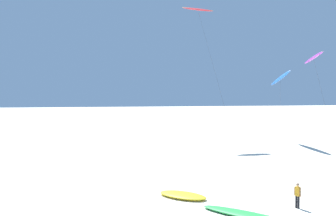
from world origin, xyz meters
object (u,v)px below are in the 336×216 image
object	(u,v)px
grounded_kite_1	(247,215)
person_near_right	(298,194)
flying_kite_4	(280,78)
flying_kite_0	(198,9)
grounded_kite_2	(183,195)
flying_kite_3	(313,58)

from	to	relation	value
grounded_kite_1	person_near_right	bearing A→B (deg)	18.33
flying_kite_4	person_near_right	bearing A→B (deg)	-111.53
person_near_right	grounded_kite_1	bearing A→B (deg)	-161.67
flying_kite_0	person_near_right	distance (m)	37.25
flying_kite_0	grounded_kite_2	size ratio (longest dim) A/B	4.93
flying_kite_0	grounded_kite_1	size ratio (longest dim) A/B	3.74
flying_kite_3	flying_kite_4	world-z (taller)	flying_kite_3
flying_kite_0	grounded_kite_1	distance (m)	38.98
flying_kite_4	grounded_kite_1	xyz separation A→B (m)	(-15.28, -30.16, -8.99)
flying_kite_3	grounded_kite_1	distance (m)	31.06
flying_kite_4	person_near_right	distance (m)	32.11
flying_kite_0	grounded_kite_2	distance (m)	35.37
person_near_right	flying_kite_4	bearing A→B (deg)	68.47
flying_kite_3	grounded_kite_1	xyz separation A→B (m)	(-16.66, -23.62, -11.37)
flying_kite_0	grounded_kite_1	world-z (taller)	flying_kite_0
flying_kite_0	grounded_kite_2	xyz separation A→B (m)	(-7.42, -29.01, -18.82)
grounded_kite_1	grounded_kite_2	size ratio (longest dim) A/B	1.32
flying_kite_3	grounded_kite_1	world-z (taller)	flying_kite_3
flying_kite_0	flying_kite_4	world-z (taller)	flying_kite_0
grounded_kite_1	flying_kite_4	bearing A→B (deg)	63.14
flying_kite_3	flying_kite_4	bearing A→B (deg)	101.92
flying_kite_0	flying_kite_4	distance (m)	15.21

